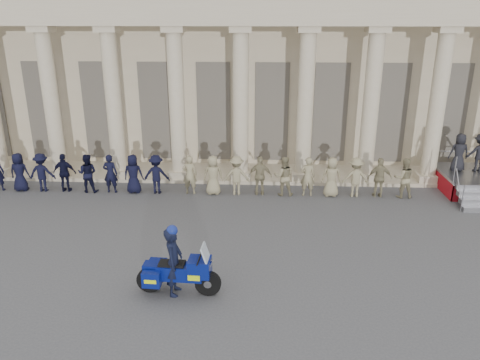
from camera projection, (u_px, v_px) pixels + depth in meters
name	position (u px, v px, depth m)	size (l,w,h in m)	color
ground	(178.00, 281.00, 12.51)	(90.00, 90.00, 0.00)	#434346
building	(222.00, 57.00, 24.85)	(40.00, 12.50, 9.00)	tan
officer_rank	(119.00, 174.00, 18.43)	(23.30, 0.59, 1.56)	black
motorcycle	(179.00, 272.00, 11.76)	(2.17, 0.90, 1.39)	black
rider	(174.00, 260.00, 11.65)	(0.47, 0.68, 1.90)	black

